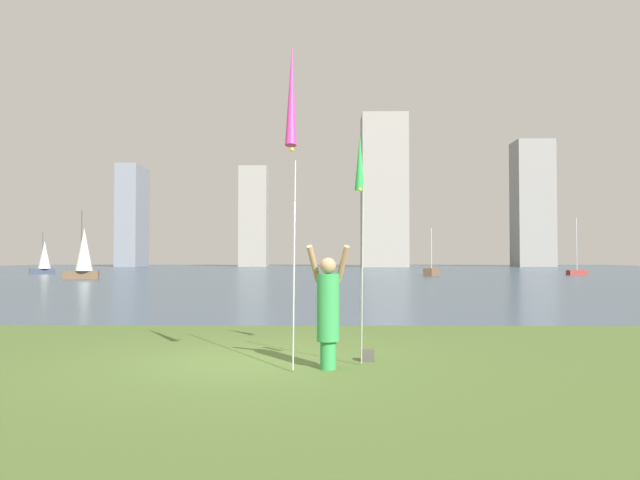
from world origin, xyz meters
TOP-DOWN VIEW (x-y plane):
  - ground at (0.00, 50.95)m, footprint 120.00×138.00m
  - person at (1.27, -0.64)m, footprint 0.67×0.50m
  - kite_flag_left at (0.76, -1.24)m, footprint 0.16×1.18m
  - kite_flag_right at (1.78, 0.02)m, footprint 0.16×1.12m
  - bag at (1.90, 0.04)m, footprint 0.18×0.19m
  - sailboat_1 at (-27.28, 50.05)m, footprint 2.38×1.77m
  - sailboat_2 at (24.13, 46.06)m, footprint 2.23×1.41m
  - sailboat_3 at (10.28, 43.27)m, footprint 1.65×1.98m
  - sailboat_4 at (-17.10, 35.02)m, footprint 2.57×1.46m
  - skyline_tower_0 at (-32.65, 93.09)m, footprint 3.62×7.69m
  - skyline_tower_1 at (-11.69, 93.22)m, footprint 4.73×4.26m
  - skyline_tower_2 at (10.51, 90.91)m, footprint 7.56×6.77m
  - skyline_tower_3 at (36.36, 94.01)m, footprint 6.30×5.60m

SIDE VIEW (x-z plane):
  - ground at x=0.00m, z-range -0.12..0.00m
  - bag at x=1.90m, z-range 0.00..0.18m
  - sailboat_2 at x=24.13m, z-range -2.33..2.99m
  - sailboat_3 at x=10.28m, z-range -1.73..2.46m
  - person at x=1.27m, z-range -0.02..1.82m
  - sailboat_1 at x=-27.28m, z-range -0.47..3.68m
  - sailboat_4 at x=-17.10m, z-range -0.65..4.48m
  - kite_flag_right at x=1.78m, z-range 1.26..4.87m
  - kite_flag_left at x=0.76m, z-range 1.49..6.17m
  - skyline_tower_1 at x=-11.69m, z-range 0.00..17.16m
  - skyline_tower_0 at x=-32.65m, z-range 0.00..17.36m
  - skyline_tower_3 at x=36.36m, z-range 0.00..21.61m
  - skyline_tower_2 at x=10.51m, z-range 0.00..25.40m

